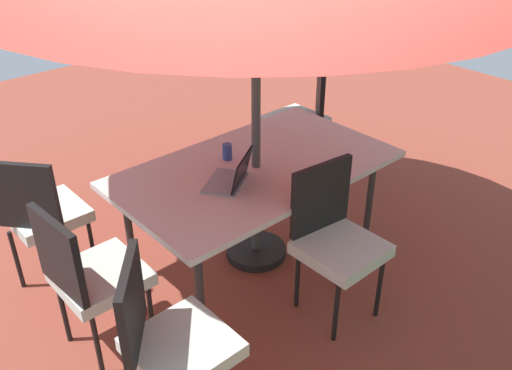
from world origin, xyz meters
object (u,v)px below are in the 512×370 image
object	(u,v)px
chair_southwest	(303,114)
cup	(227,152)
chair_north	(335,236)
chair_northeast	(168,338)
dining_table	(256,172)
laptop	(231,178)
chair_southeast	(41,211)
chair_east	(89,273)

from	to	relation	value
chair_southwest	cup	world-z (taller)	chair_southwest
chair_north	chair_northeast	world-z (taller)	same
chair_northeast	dining_table	bearing A→B (deg)	-19.56
chair_southwest	laptop	xyz separation A→B (m)	(1.46, 0.78, 0.24)
chair_southeast	dining_table	bearing A→B (deg)	-161.30
dining_table	laptop	world-z (taller)	laptop
chair_east	cup	world-z (taller)	chair_east
dining_table	chair_east	distance (m)	1.28
chair_east	chair_northeast	distance (m)	0.69
cup	chair_east	bearing A→B (deg)	12.01
chair_southeast	laptop	world-z (taller)	chair_southeast
chair_southeast	laptop	xyz separation A→B (m)	(-0.94, 0.81, 0.24)
cup	laptop	bearing A→B (deg)	55.07
chair_north	chair_southeast	bearing A→B (deg)	136.40
chair_north	chair_east	distance (m)	1.44
chair_northeast	cup	xyz separation A→B (m)	(-1.14, -0.94, 0.24)
dining_table	chair_east	bearing A→B (deg)	2.23
chair_north	chair_southeast	distance (m)	1.89
chair_north	cup	xyz separation A→B (m)	(0.08, -0.92, 0.24)
chair_southwest	dining_table	bearing A→B (deg)	-15.67
chair_east	cup	size ratio (longest dim) A/B	8.70
chair_east	chair_northeast	bearing A→B (deg)	-179.71
chair_east	chair_southeast	bearing A→B (deg)	-8.39
dining_table	laptop	distance (m)	0.31
cup	chair_southwest	bearing A→B (deg)	-158.62
chair_southwest	chair_east	distance (m)	2.57
chair_southwest	chair_east	bearing A→B (deg)	-29.29
dining_table	chair_southeast	distance (m)	1.42
chair_north	chair_northeast	xyz separation A→B (m)	(1.22, 0.02, 0.00)
chair_north	chair_east	world-z (taller)	same
dining_table	chair_southwest	size ratio (longest dim) A/B	1.91
chair_southwest	chair_east	xyz separation A→B (m)	(2.46, 0.75, 0.00)
chair_southwest	cup	size ratio (longest dim) A/B	8.70
chair_northeast	laptop	distance (m)	1.18
chair_southwest	chair_southeast	bearing A→B (deg)	-46.99
chair_northeast	chair_southeast	distance (m)	1.47
chair_southwest	chair_east	world-z (taller)	same
chair_southwest	chair_northeast	distance (m)	2.81
chair_southwest	chair_southeast	distance (m)	2.40
laptop	cup	bearing A→B (deg)	-157.42
chair_southeast	cup	xyz separation A→B (m)	(-1.13, 0.53, 0.24)
chair_east	laptop	size ratio (longest dim) A/B	2.44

